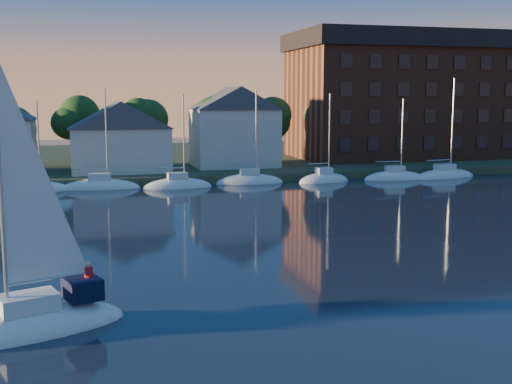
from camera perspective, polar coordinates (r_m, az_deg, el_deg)
name	(u,v)px	position (r m, az deg, el deg)	size (l,w,h in m)	color
ground	(404,382)	(23.45, 13.04, -16.11)	(260.00, 260.00, 0.00)	black
shoreline_land	(156,163)	(94.74, -8.92, 2.59)	(160.00, 50.00, 2.00)	#364125
wooden_dock	(179,183)	(72.08, -6.87, 0.77)	(120.00, 3.00, 1.00)	brown
clubhouse_centre	(120,136)	(75.93, -12.00, 4.93)	(11.55, 8.40, 8.08)	silver
clubhouse_east	(234,126)	(79.89, -1.98, 5.91)	(10.50, 8.40, 9.80)	silver
condo_block	(402,95)	(94.65, 12.82, 8.41)	(31.00, 17.00, 17.40)	brown
tree_line	(181,116)	(82.63, -6.71, 6.76)	(93.40, 5.40, 8.90)	#3D2C1B
moored_fleet	(145,187)	(68.64, -9.80, 0.40)	(79.50, 2.40, 12.05)	white
hero_sailboat	(33,319)	(28.57, -19.24, -10.61)	(8.59, 5.13, 12.96)	white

